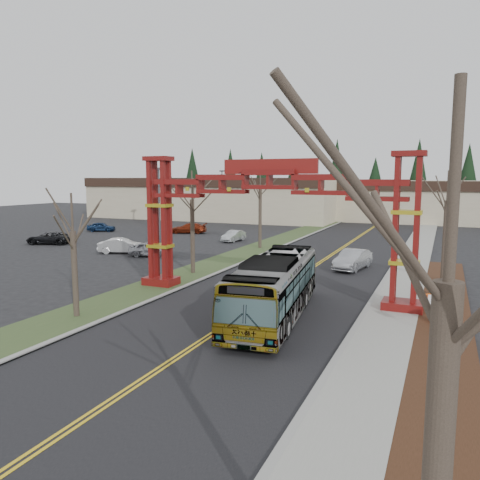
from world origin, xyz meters
The scene contains 33 objects.
ground centered at (0.00, 0.00, 0.00)m, with size 200.00×200.00×0.00m, color black.
road centered at (0.00, 25.00, 0.01)m, with size 12.00×110.00×0.02m, color black.
lane_line_left centered at (-0.12, 25.00, 0.03)m, with size 0.12×100.00×0.01m, color yellow.
lane_line_right centered at (0.12, 25.00, 0.03)m, with size 0.12×100.00×0.01m, color yellow.
curb_right centered at (6.15, 25.00, 0.07)m, with size 0.30×110.00×0.15m, color #959691.
sidewalk_right centered at (7.60, 25.00, 0.08)m, with size 2.60×110.00×0.14m, color gray.
landscape_strip centered at (10.20, 10.00, 0.06)m, with size 2.60×50.00×0.12m, color #311E10.
grass_median centered at (-8.00, 25.00, 0.04)m, with size 4.00×110.00×0.08m, color #354D26.
curb_left centered at (-6.15, 25.00, 0.07)m, with size 0.30×110.00×0.15m, color #959691.
gateway_arch centered at (0.00, 18.00, 5.98)m, with size 18.20×1.60×8.90m.
retail_building_west centered at (-30.00, 71.96, 3.76)m, with size 46.00×22.30×7.50m.
retail_building_east centered at (10.00, 79.95, 3.51)m, with size 38.00×20.30×7.00m.
conifer_treeline centered at (0.25, 92.00, 6.49)m, with size 116.10×5.60×13.00m.
transit_bus centered at (1.80, 14.00, 1.67)m, with size 2.81×12.01×3.35m, color #ABAEB3.
silver_sedan centered at (3.18, 29.26, 0.82)m, with size 1.73×4.96×1.63m, color #A5A8AD.
parked_car_near_a centered at (-15.65, 27.88, 0.71)m, with size 1.68×4.18×1.42m, color #A2A3A9.
parked_car_near_b centered at (-19.44, 28.40, 0.75)m, with size 1.60×4.58×1.51m, color silver.
parked_car_near_c centered at (-31.20, 30.44, 0.70)m, with size 2.32×5.03×1.40m, color black.
parked_car_mid_a centered at (-21.89, 45.97, 0.70)m, with size 1.97×4.84×1.40m, color maroon.
parked_car_mid_b centered at (-34.27, 42.93, 0.66)m, with size 1.56×3.89×1.32m, color navy.
parked_car_far_a centered at (-12.89, 40.93, 0.65)m, with size 1.38×3.95×1.30m, color silver.
bare_tree_median_near centered at (-8.00, 9.79, 4.64)m, with size 3.06×3.06×6.68m.
bare_tree_median_mid centered at (-8.00, 22.50, 5.76)m, with size 3.38×3.38×8.02m.
bare_tree_median_far centered at (-8.00, 36.97, 6.24)m, with size 3.50×3.50×8.59m.
bare_tree_right_near centered at (10.00, -3.61, 6.27)m, with size 3.30×3.30×8.50m.
bare_tree_right_far centered at (10.00, 26.91, 5.83)m, with size 3.20×3.20×7.98m.
light_pole_near centered at (-18.20, 33.37, 4.95)m, with size 0.74×0.37×8.56m.
light_pole_mid centered at (-29.20, 48.09, 5.82)m, with size 0.87×0.44×10.06m.
light_pole_far centered at (-24.39, 61.47, 5.06)m, with size 0.76×0.38×8.74m.
street_sign centered at (9.61, 14.14, 1.45)m, with size 0.44×0.19×2.02m.
barrel_south centered at (9.71, 16.19, 0.47)m, with size 0.51×0.51×0.94m.
barrel_mid centered at (9.39, 18.58, 0.49)m, with size 0.53×0.53×0.98m.
barrel_north centered at (9.87, 21.85, 0.54)m, with size 0.58×0.58×1.07m.
Camera 1 is at (9.93, -9.05, 7.44)m, focal length 35.00 mm.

